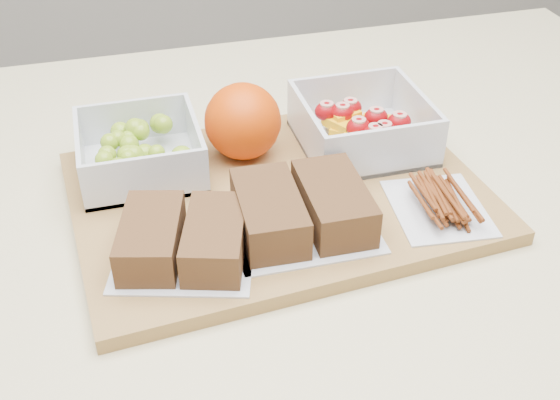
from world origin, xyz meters
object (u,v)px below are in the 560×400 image
Objects in this scene: orange at (243,121)px; sandwich_bag_center at (302,209)px; grape_container at (141,151)px; sandwich_bag_left at (183,239)px; cutting_board at (279,196)px; fruit_container at (362,128)px; pretzel_bag at (439,199)px.

orange reaches higher than sandwich_bag_center.
grape_container is 1.51× the size of orange.
grape_container is 0.83× the size of sandwich_bag_left.
orange is at bearing 99.64° from cutting_board.
cutting_board is 0.16m from grape_container.
sandwich_bag_left is at bearing -148.22° from fruit_container.
sandwich_bag_left is (0.02, -0.16, -0.00)m from grape_container.
orange reaches higher than cutting_board.
cutting_board is at bearing -30.30° from grape_container.
fruit_container is at bearing -3.55° from grape_container.
sandwich_bag_left is 0.26m from pretzel_bag.
orange is 0.60× the size of sandwich_bag_center.
sandwich_bag_left is (-0.09, -0.16, -0.02)m from orange.
cutting_board is 4.96× the size of orange.
sandwich_bag_left is 1.30× the size of pretzel_bag.
sandwich_bag_center is at bearing 6.60° from sandwich_bag_left.
fruit_container is (0.11, 0.06, 0.03)m from cutting_board.
fruit_container reaches higher than sandwich_bag_center.
fruit_container is at bearing 49.16° from sandwich_bag_center.
cutting_board is 2.74× the size of sandwich_bag_left.
sandwich_bag_center is 0.14m from pretzel_bag.
pretzel_bag is at bearing -42.65° from orange.
fruit_container is 1.63× the size of orange.
sandwich_bag_center is at bearing -130.84° from fruit_container.
grape_container is 0.32m from pretzel_bag.
grape_container reaches higher than pretzel_bag.
cutting_board is at bearing 34.97° from sandwich_bag_left.
grape_container is at bearing -179.71° from orange.
pretzel_bag is at bearing -28.58° from grape_container.
orange reaches higher than pretzel_bag.
grape_container is 0.11m from orange.
orange reaches higher than grape_container.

